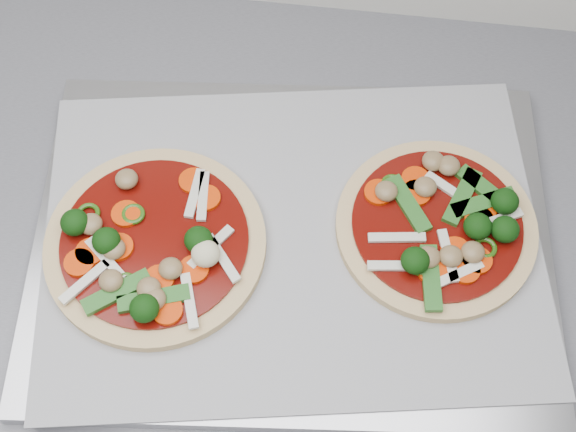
# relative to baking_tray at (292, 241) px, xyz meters

# --- Properties ---
(base_cabinet) EXTENTS (3.60, 0.60, 0.86)m
(base_cabinet) POSITION_rel_baking_tray_xyz_m (-0.17, -0.02, -0.48)
(base_cabinet) COLOR silver
(base_cabinet) RESTS_ON ground
(countertop) EXTENTS (3.60, 0.60, 0.04)m
(countertop) POSITION_rel_baking_tray_xyz_m (-0.17, -0.02, -0.03)
(countertop) COLOR slate
(countertop) RESTS_ON base_cabinet
(baking_tray) EXTENTS (0.47, 0.37, 0.01)m
(baking_tray) POSITION_rel_baking_tray_xyz_m (0.00, 0.00, 0.00)
(baking_tray) COLOR #98989D
(baking_tray) RESTS_ON countertop
(parchment) EXTENTS (0.47, 0.38, 0.00)m
(parchment) POSITION_rel_baking_tray_xyz_m (0.00, 0.00, 0.01)
(parchment) COLOR #9A9BA0
(parchment) RESTS_ON baking_tray
(pizza_left) EXTENTS (0.22, 0.22, 0.03)m
(pizza_left) POSITION_rel_baking_tray_xyz_m (-0.11, -0.03, 0.02)
(pizza_left) COLOR tan
(pizza_left) RESTS_ON parchment
(pizza_right) EXTENTS (0.23, 0.23, 0.03)m
(pizza_right) POSITION_rel_baking_tray_xyz_m (0.12, 0.02, 0.02)
(pizza_right) COLOR tan
(pizza_right) RESTS_ON parchment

